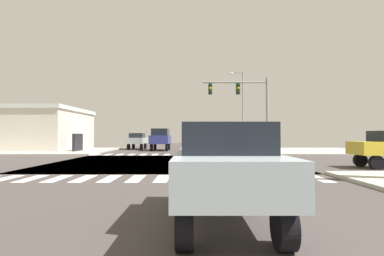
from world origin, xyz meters
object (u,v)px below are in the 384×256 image
at_px(street_lamp, 243,103).
at_px(bank_building, 26,129).
at_px(traffic_signal_mast, 244,98).
at_px(sedan_farside_2, 139,140).
at_px(suv_crossing_1, 162,137).
at_px(sedan_leading_3, 225,164).

relative_size(street_lamp, bank_building, 0.68).
distance_m(traffic_signal_mast, sedan_farside_2, 14.80).
height_order(traffic_signal_mast, suv_crossing_1, traffic_signal_mast).
bearing_deg(traffic_signal_mast, sedan_leading_3, -100.16).
height_order(street_lamp, sedan_farside_2, street_lamp).
bearing_deg(sedan_leading_3, bank_building, 123.98).
distance_m(traffic_signal_mast, street_lamp, 11.22).
height_order(sedan_farside_2, sedan_leading_3, same).
xyz_separation_m(bank_building, sedan_farside_2, (12.10, 2.01, -1.19)).
xyz_separation_m(suv_crossing_1, sedan_leading_3, (4.00, -27.61, -0.28)).
bearing_deg(traffic_signal_mast, bank_building, 161.90).
relative_size(traffic_signal_mast, bank_building, 0.48).
bearing_deg(suv_crossing_1, sedan_leading_3, 98.24).
bearing_deg(traffic_signal_mast, suv_crossing_1, 138.97).
bearing_deg(suv_crossing_1, street_lamp, -155.17).
bearing_deg(traffic_signal_mast, street_lamp, 81.51).
bearing_deg(sedan_leading_3, suv_crossing_1, 98.24).
xyz_separation_m(traffic_signal_mast, bank_building, (-22.84, 7.47, -2.56)).
bearing_deg(bank_building, street_lamp, 8.39).
xyz_separation_m(sedan_farside_2, suv_crossing_1, (3.00, -2.74, 0.28)).
distance_m(street_lamp, bank_building, 24.97).
bearing_deg(sedan_leading_3, traffic_signal_mast, 79.84).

